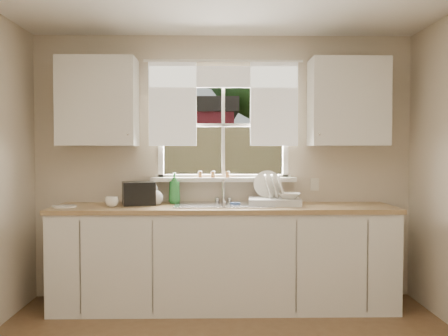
{
  "coord_description": "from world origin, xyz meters",
  "views": [
    {
      "loc": [
        -0.08,
        -2.54,
        1.4
      ],
      "look_at": [
        0.0,
        1.65,
        1.25
      ],
      "focal_mm": 38.0,
      "sensor_mm": 36.0,
      "label": 1
    }
  ],
  "objects_px": {
    "black_appliance": "(139,193)",
    "dish_rack": "(274,198)",
    "cup": "(112,202)",
    "soap_bottle_a": "(174,188)"
  },
  "relations": [
    {
      "from": "black_appliance",
      "to": "dish_rack",
      "type": "bearing_deg",
      "value": -16.67
    },
    {
      "from": "cup",
      "to": "soap_bottle_a",
      "type": "bearing_deg",
      "value": 16.12
    },
    {
      "from": "cup",
      "to": "black_appliance",
      "type": "height_order",
      "value": "black_appliance"
    },
    {
      "from": "soap_bottle_a",
      "to": "dish_rack",
      "type": "bearing_deg",
      "value": -25.9
    },
    {
      "from": "soap_bottle_a",
      "to": "cup",
      "type": "relative_size",
      "value": 2.46
    },
    {
      "from": "black_appliance",
      "to": "cup",
      "type": "bearing_deg",
      "value": -152.31
    },
    {
      "from": "cup",
      "to": "dish_rack",
      "type": "bearing_deg",
      "value": -6.27
    },
    {
      "from": "cup",
      "to": "black_appliance",
      "type": "relative_size",
      "value": 0.41
    },
    {
      "from": "dish_rack",
      "to": "black_appliance",
      "type": "relative_size",
      "value": 1.7
    },
    {
      "from": "dish_rack",
      "to": "black_appliance",
      "type": "height_order",
      "value": "dish_rack"
    }
  ]
}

